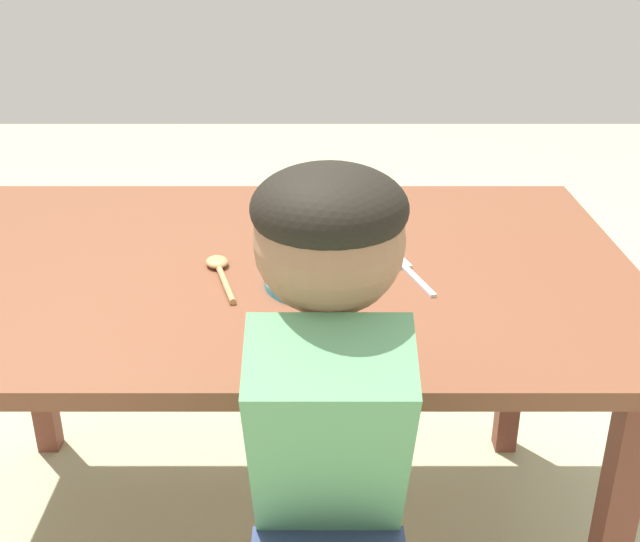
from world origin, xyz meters
The scene contains 7 objects.
ground_plane centered at (0.00, 0.00, 0.00)m, with size 8.00×8.00×0.00m, color #ADB089.
dining_table centered at (0.00, 0.00, 0.65)m, with size 1.47×0.93×0.72m.
plate centered at (0.11, -0.11, 0.74)m, with size 0.20×0.20×0.05m.
fork centered at (0.29, -0.05, 0.73)m, with size 0.09×0.22×0.01m.
spoon centered at (-0.07, -0.06, 0.73)m, with size 0.08×0.20×0.02m.
drinking_cup centered at (0.13, 0.09, 0.76)m, with size 0.07×0.07×0.08m, color #407FD3.
person centered at (0.13, -0.60, 0.61)m, with size 0.21×0.43×1.08m.
Camera 1 is at (0.12, -1.40, 1.35)m, focal length 43.77 mm.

